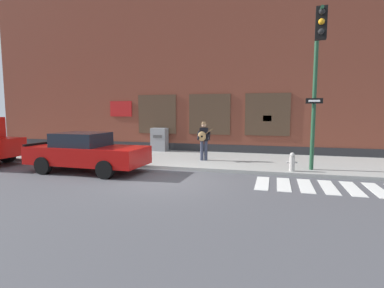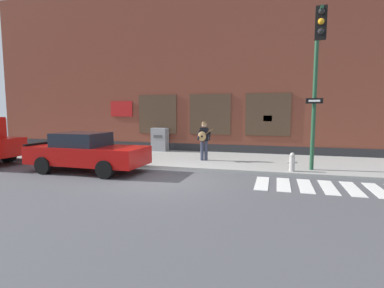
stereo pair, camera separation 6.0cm
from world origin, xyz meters
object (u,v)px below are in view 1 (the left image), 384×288
red_car (86,152)px  busker (204,138)px  traffic_light (317,71)px  fire_hydrant (292,162)px  utility_box (159,139)px

red_car → busker: size_ratio=2.66×
traffic_light → fire_hydrant: traffic_light is taller
fire_hydrant → red_car: bearing=-168.6°
traffic_light → utility_box: 9.37m
busker → traffic_light: size_ratio=0.34×
busker → red_car: bearing=-142.3°
red_car → busker: (3.96, 3.06, 0.37)m
utility_box → fire_hydrant: bearing=-30.7°
red_car → busker: bearing=37.7°
utility_box → fire_hydrant: utility_box is taller
traffic_light → fire_hydrant: size_ratio=7.27×
traffic_light → utility_box: bearing=147.6°
busker → fire_hydrant: 4.08m
busker → traffic_light: bearing=-26.8°
red_car → traffic_light: (8.33, 0.86, 2.91)m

